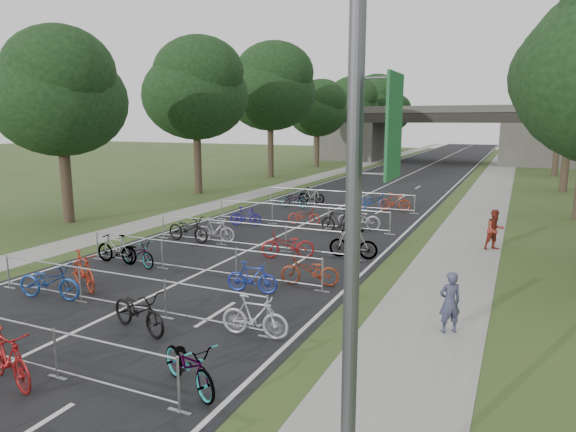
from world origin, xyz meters
name	(u,v)px	position (x,y,z in m)	size (l,w,h in m)	color
road	(414,172)	(0.00, 50.00, 0.01)	(11.00, 140.00, 0.01)	black
sidewalk_right	(497,176)	(8.00, 50.00, 0.01)	(3.00, 140.00, 0.01)	gray
sidewalk_left	(344,170)	(-7.50, 50.00, 0.01)	(2.00, 140.00, 0.01)	gray
lane_markings	(414,173)	(0.00, 50.00, 0.00)	(0.12, 140.00, 0.00)	silver
overpass_bridge	(438,134)	(0.00, 65.00, 3.53)	(31.00, 8.00, 7.05)	#45443E
lamppost	(356,211)	(8.33, 2.00, 4.28)	(0.61, 0.65, 8.21)	#4C4C51
tree_left_0	(60,96)	(-11.39, 15.93, 6.49)	(6.72, 6.72, 10.25)	#33261C
tree_left_1	(196,91)	(-11.39, 27.93, 7.30)	(7.56, 7.56, 11.53)	#33261C
tree_left_2	(271,89)	(-11.39, 39.93, 8.12)	(8.40, 8.40, 12.81)	#33261C
tree_right_2	(572,111)	(13.11, 39.93, 5.95)	(6.16, 6.16, 9.39)	#33261C
tree_left_3	(318,110)	(-11.39, 51.93, 6.49)	(6.72, 6.72, 10.25)	#33261C
tree_right_3	(562,103)	(13.11, 51.93, 6.92)	(7.17, 7.17, 10.93)	#33261C
tree_left_4	(350,105)	(-11.39, 63.93, 7.30)	(7.56, 7.56, 11.53)	#33261C
tree_right_4	(556,97)	(13.11, 63.93, 7.90)	(8.18, 8.18, 12.47)	#33261C
tree_left_5	(374,102)	(-11.39, 75.93, 8.12)	(8.40, 8.40, 12.81)	#33261C
tree_right_5	(550,116)	(13.11, 75.93, 5.95)	(6.16, 6.16, 9.39)	#33261C
tree_left_6	(392,114)	(-11.39, 87.93, 6.49)	(6.72, 6.72, 10.25)	#33261C
tree_right_6	(547,110)	(13.11, 87.93, 6.92)	(7.17, 7.17, 10.93)	#33261C
barrier_row_1	(5,341)	(0.00, 3.60, 0.55)	(9.70, 0.08, 1.10)	#A3A6AB
barrier_row_2	(121,291)	(0.00, 7.20, 0.55)	(9.70, 0.08, 1.10)	#A3A6AB
barrier_row_3	(198,259)	(0.00, 11.00, 0.55)	(9.70, 0.08, 1.10)	#A3A6AB
barrier_row_4	(253,236)	(0.00, 15.00, 0.55)	(9.70, 0.08, 1.10)	#A3A6AB
barrier_row_5	(300,216)	(0.00, 20.00, 0.55)	(9.70, 0.08, 1.10)	#A3A6AB
barrier_row_6	(338,199)	(0.00, 26.00, 0.55)	(9.70, 0.08, 1.10)	#A3A6AB
bike_6	(8,358)	(0.90, 3.00, 0.59)	(0.56, 1.98, 1.19)	maroon
bike_7	(189,365)	(4.30, 4.36, 0.52)	(0.69, 1.99, 1.04)	#A3A6AB
bike_8	(49,282)	(-2.58, 7.02, 0.54)	(0.72, 2.07, 1.09)	navy
bike_9	(83,271)	(-2.34, 8.10, 0.61)	(0.58, 2.04, 1.23)	#9E2E17
bike_10	(139,311)	(1.47, 6.22, 0.55)	(0.73, 2.09, 1.10)	black
bike_11	(255,317)	(4.30, 7.10, 0.53)	(0.50, 1.76, 1.06)	#B7B8C0
bike_12	(117,249)	(-3.51, 10.86, 0.56)	(0.52, 1.86, 1.12)	#A3A6AB
bike_13	(138,254)	(-2.55, 10.87, 0.49)	(0.65, 1.85, 0.97)	#A3A6AB
bike_14	(252,278)	(2.66, 10.00, 0.49)	(0.46, 1.64, 0.99)	#1C319D
bike_15	(310,271)	(4.02, 11.40, 0.50)	(0.66, 1.89, 0.99)	maroon
bike_16	(188,229)	(-3.14, 14.87, 0.57)	(0.75, 2.16, 1.14)	black
bike_17	(215,230)	(-2.00, 15.29, 0.54)	(0.51, 1.79, 1.08)	#9999A0
bike_18	(288,245)	(2.00, 14.14, 0.54)	(0.71, 2.04, 1.07)	maroon
bike_19	(353,244)	(4.30, 15.19, 0.57)	(0.54, 1.90, 1.14)	#A3A6AB
bike_20	(246,216)	(-2.55, 18.98, 0.49)	(0.46, 1.62, 0.97)	navy
bike_21	(304,216)	(0.03, 20.51, 0.44)	(0.58, 1.67, 0.88)	#9F2417
bike_22	(339,222)	(2.37, 19.16, 0.58)	(0.55, 1.93, 1.16)	black
bike_23	(359,218)	(2.94, 20.45, 0.56)	(0.75, 2.14, 1.12)	#98989F
bike_24	(294,200)	(-2.55, 25.09, 0.49)	(0.65, 1.86, 0.98)	#A3A6AB
bike_25	(311,196)	(-2.09, 26.83, 0.53)	(0.50, 1.75, 1.05)	#A3A6AB
bike_26	(373,201)	(2.13, 26.06, 0.56)	(0.74, 2.12, 1.11)	#1B4194
bike_27	(395,202)	(3.38, 26.37, 0.55)	(0.52, 1.82, 1.10)	#9A3216
pedestrian_a	(450,303)	(8.60, 9.38, 0.79)	(0.58, 0.38, 1.58)	#373A53
pedestrian_b	(495,230)	(9.20, 18.89, 0.84)	(0.81, 0.63, 1.67)	maroon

